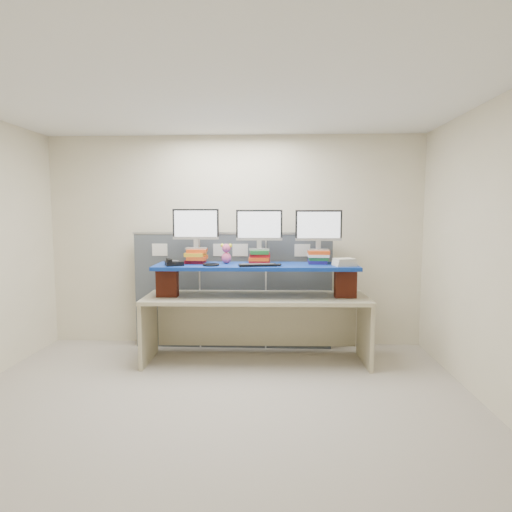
{
  "coord_description": "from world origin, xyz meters",
  "views": [
    {
      "loc": [
        0.55,
        -3.73,
        1.78
      ],
      "look_at": [
        0.33,
        1.24,
        1.27
      ],
      "focal_mm": 30.0,
      "sensor_mm": 36.0,
      "label": 1
    }
  ],
  "objects_px": {
    "desk": "(256,309)",
    "blue_board": "(256,266)",
    "keyboard": "(258,265)",
    "monitor_right": "(319,228)",
    "monitor_left": "(196,226)",
    "desk_phone": "(174,263)",
    "monitor_center": "(259,227)"
  },
  "relations": [
    {
      "from": "monitor_right",
      "to": "desk",
      "type": "bearing_deg",
      "value": -170.9
    },
    {
      "from": "desk_phone",
      "to": "keyboard",
      "type": "bearing_deg",
      "value": -23.89
    },
    {
      "from": "blue_board",
      "to": "monitor_left",
      "type": "distance_m",
      "value": 0.87
    },
    {
      "from": "monitor_right",
      "to": "desk_phone",
      "type": "distance_m",
      "value": 1.75
    },
    {
      "from": "monitor_left",
      "to": "desk_phone",
      "type": "bearing_deg",
      "value": -132.48
    },
    {
      "from": "blue_board",
      "to": "monitor_left",
      "type": "bearing_deg",
      "value": 170.66
    },
    {
      "from": "blue_board",
      "to": "keyboard",
      "type": "distance_m",
      "value": 0.16
    },
    {
      "from": "keyboard",
      "to": "desk_phone",
      "type": "xyz_separation_m",
      "value": [
        -0.97,
        0.01,
        0.02
      ]
    },
    {
      "from": "desk",
      "to": "blue_board",
      "type": "relative_size",
      "value": 1.12
    },
    {
      "from": "monitor_right",
      "to": "keyboard",
      "type": "xyz_separation_m",
      "value": [
        -0.71,
        -0.29,
        -0.42
      ]
    },
    {
      "from": "blue_board",
      "to": "desk_phone",
      "type": "relative_size",
      "value": 9.54
    },
    {
      "from": "monitor_center",
      "to": "desk_phone",
      "type": "relative_size",
      "value": 2.22
    },
    {
      "from": "blue_board",
      "to": "monitor_center",
      "type": "xyz_separation_m",
      "value": [
        0.03,
        0.12,
        0.45
      ]
    },
    {
      "from": "monitor_left",
      "to": "keyboard",
      "type": "relative_size",
      "value": 1.23
    },
    {
      "from": "monitor_center",
      "to": "keyboard",
      "type": "relative_size",
      "value": 1.23
    },
    {
      "from": "blue_board",
      "to": "keyboard",
      "type": "relative_size",
      "value": 5.27
    },
    {
      "from": "desk_phone",
      "to": "monitor_center",
      "type": "bearing_deg",
      "value": -7.95
    },
    {
      "from": "monitor_right",
      "to": "desk_phone",
      "type": "height_order",
      "value": "monitor_right"
    },
    {
      "from": "keyboard",
      "to": "monitor_right",
      "type": "bearing_deg",
      "value": 12.31
    },
    {
      "from": "keyboard",
      "to": "desk_phone",
      "type": "relative_size",
      "value": 1.81
    },
    {
      "from": "keyboard",
      "to": "blue_board",
      "type": "bearing_deg",
      "value": 89.47
    },
    {
      "from": "monitor_center",
      "to": "keyboard",
      "type": "bearing_deg",
      "value": -92.58
    },
    {
      "from": "monitor_center",
      "to": "monitor_right",
      "type": "height_order",
      "value": "monitor_center"
    },
    {
      "from": "monitor_left",
      "to": "desk_phone",
      "type": "distance_m",
      "value": 0.53
    },
    {
      "from": "desk",
      "to": "monitor_center",
      "type": "relative_size",
      "value": 4.8
    },
    {
      "from": "monitor_center",
      "to": "monitor_right",
      "type": "distance_m",
      "value": 0.7
    },
    {
      "from": "blue_board",
      "to": "desk_phone",
      "type": "bearing_deg",
      "value": -172.5
    },
    {
      "from": "monitor_left",
      "to": "desk_phone",
      "type": "xyz_separation_m",
      "value": [
        -0.22,
        -0.25,
        -0.41
      ]
    },
    {
      "from": "desk",
      "to": "keyboard",
      "type": "bearing_deg",
      "value": -81.74
    },
    {
      "from": "blue_board",
      "to": "desk",
      "type": "bearing_deg",
      "value": 88.7
    },
    {
      "from": "desk",
      "to": "keyboard",
      "type": "xyz_separation_m",
      "value": [
        0.03,
        -0.16,
        0.55
      ]
    },
    {
      "from": "keyboard",
      "to": "monitor_left",
      "type": "bearing_deg",
      "value": 150.82
    }
  ]
}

